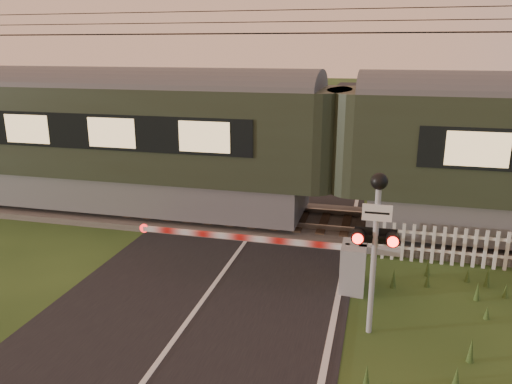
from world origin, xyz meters
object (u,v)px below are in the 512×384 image
(train, at_px, (337,148))
(crossing_signal, at_px, (376,226))
(picket_fence, at_px, (449,246))
(boom_gate, at_px, (342,263))

(train, bearing_deg, crossing_signal, -77.60)
(crossing_signal, height_order, picket_fence, crossing_signal)
(train, bearing_deg, boom_gate, -82.04)
(train, xyz_separation_m, crossing_signal, (1.20, -5.45, -0.28))
(crossing_signal, bearing_deg, boom_gate, 111.82)
(boom_gate, bearing_deg, crossing_signal, -68.18)
(train, bearing_deg, picket_fence, -32.66)
(train, xyz_separation_m, boom_gate, (0.53, -3.77, -1.81))
(train, height_order, crossing_signal, train)
(train, relative_size, crossing_signal, 14.76)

